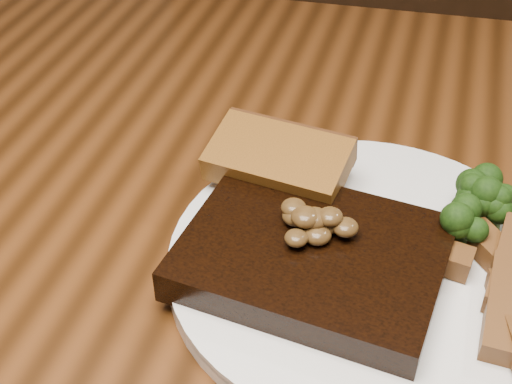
% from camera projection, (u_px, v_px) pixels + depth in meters
% --- Properties ---
extents(dining_table, '(1.60, 0.90, 0.75)m').
position_uv_depth(dining_table, '(232.00, 300.00, 0.64)').
color(dining_table, '#4E280F').
rests_on(dining_table, ground).
extents(chair_far, '(0.46, 0.46, 0.93)m').
position_uv_depth(chair_far, '(336.00, 106.00, 1.16)').
color(chair_far, black).
rests_on(chair_far, ground).
extents(plate, '(0.36, 0.36, 0.01)m').
position_uv_depth(plate, '(365.00, 265.00, 0.54)').
color(plate, white).
rests_on(plate, dining_table).
extents(steak, '(0.20, 0.16, 0.03)m').
position_uv_depth(steak, '(312.00, 258.00, 0.52)').
color(steak, black).
rests_on(steak, plate).
extents(steak_bone, '(0.15, 0.03, 0.02)m').
position_uv_depth(steak_bone, '(292.00, 328.00, 0.47)').
color(steak_bone, beige).
rests_on(steak_bone, plate).
extents(mushroom_pile, '(0.06, 0.06, 0.03)m').
position_uv_depth(mushroom_pile, '(315.00, 216.00, 0.51)').
color(mushroom_pile, '#563B1B').
rests_on(mushroom_pile, steak).
extents(garlic_bread, '(0.12, 0.08, 0.02)m').
position_uv_depth(garlic_bread, '(278.00, 179.00, 0.59)').
color(garlic_bread, brown).
rests_on(garlic_bread, plate).
extents(potato_wedges, '(0.11, 0.11, 0.02)m').
position_uv_depth(potato_wedges, '(460.00, 285.00, 0.50)').
color(potato_wedges, brown).
rests_on(potato_wedges, plate).
extents(broccoli_cluster, '(0.07, 0.07, 0.04)m').
position_uv_depth(broccoli_cluster, '(477.00, 203.00, 0.55)').
color(broccoli_cluster, '#1E3E0E').
rests_on(broccoli_cluster, plate).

